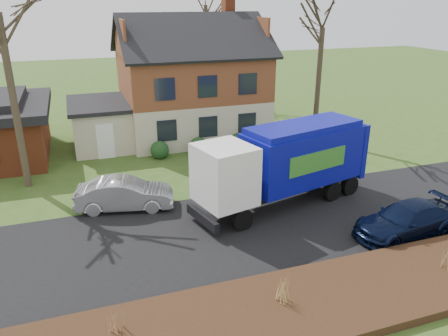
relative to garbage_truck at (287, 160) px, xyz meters
name	(u,v)px	position (x,y,z in m)	size (l,w,h in m)	color
ground	(236,230)	(-3.07, -1.66, -2.12)	(120.00, 120.00, 0.00)	#32511B
road	(236,230)	(-3.07, -1.66, -2.11)	(80.00, 7.00, 0.02)	black
mulch_verge	(297,307)	(-3.07, -6.96, -1.97)	(80.00, 3.50, 0.30)	black
main_house	(184,77)	(-1.58, 12.25, 1.91)	(12.95, 8.95, 9.26)	beige
garbage_truck	(287,160)	(0.00, 0.00, 0.00)	(8.89, 4.30, 3.68)	black
silver_sedan	(125,194)	(-7.10, 1.88, -1.41)	(1.51, 4.32, 1.42)	#B2B6BA
navy_wagon	(406,220)	(3.25, -4.21, -1.47)	(1.84, 4.52, 1.31)	black
tree_front_east	(324,7)	(6.29, 8.20, 6.30)	(3.73, 3.73, 10.36)	#3C3124
grass_clump_west	(116,320)	(-8.38, -6.43, -1.38)	(0.33, 0.27, 0.88)	#AF7E4D
grass_clump_mid	(283,289)	(-3.48, -6.76, -1.36)	(0.33, 0.27, 0.92)	tan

